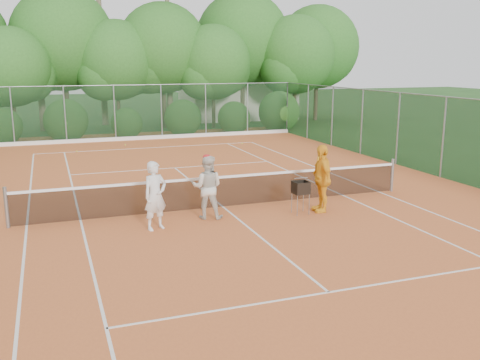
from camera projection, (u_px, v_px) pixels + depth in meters
name	position (u px, v px, depth m)	size (l,w,h in m)	color
ground	(223.00, 208.00, 15.98)	(120.00, 120.00, 0.00)	#1F4719
clay_court	(223.00, 208.00, 15.97)	(18.00, 36.00, 0.02)	#D16730
club_building	(237.00, 98.00, 40.66)	(8.00, 5.00, 3.00)	beige
tennis_net	(223.00, 191.00, 15.86)	(11.97, 0.10, 1.10)	gray
player_white	(155.00, 196.00, 13.71)	(0.65, 0.43, 1.79)	silver
player_center_grp	(207.00, 187.00, 14.69)	(1.06, 0.96, 1.80)	beige
player_yellow	(321.00, 178.00, 15.35)	(1.15, 0.48, 1.96)	yellow
ball_hopper	(301.00, 188.00, 15.15)	(0.41, 0.41, 0.95)	gray
stray_ball_a	(77.00, 151.00, 25.64)	(0.07, 0.07, 0.07)	gold
stray_ball_b	(125.00, 145.00, 27.60)	(0.07, 0.07, 0.07)	#DBEB36
stray_ball_c	(242.00, 143.00, 28.15)	(0.07, 0.07, 0.07)	#BFD631
court_markings	(223.00, 207.00, 15.97)	(11.03, 23.83, 0.01)	white
fence_back	(138.00, 112.00, 29.41)	(18.07, 0.07, 3.00)	#19381E
tropical_treeline	(145.00, 48.00, 33.89)	(32.10, 8.49, 15.03)	brown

